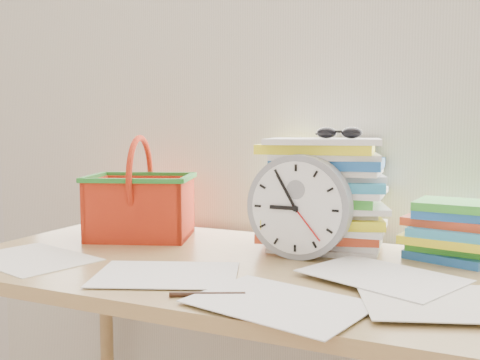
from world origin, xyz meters
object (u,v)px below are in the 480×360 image
at_px(paper_stack, 323,193).
at_px(book_stack, 458,231).
at_px(desk, 246,294).
at_px(basket, 141,188).
at_px(clock, 299,207).

xyz_separation_m(paper_stack, book_stack, (0.33, -0.00, -0.07)).
relative_size(desk, basket, 4.89).
bearing_deg(desk, paper_stack, 63.61).
distance_m(clock, book_stack, 0.38).
bearing_deg(clock, basket, 173.96).
distance_m(book_stack, basket, 0.85).
height_order(desk, paper_stack, paper_stack).
bearing_deg(basket, clock, -25.78).
height_order(book_stack, basket, basket).
bearing_deg(paper_stack, desk, -116.39).
bearing_deg(paper_stack, clock, -98.14).
distance_m(paper_stack, clock, 0.14).
height_order(paper_stack, book_stack, paper_stack).
bearing_deg(clock, book_stack, 21.42).
relative_size(desk, clock, 5.57).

